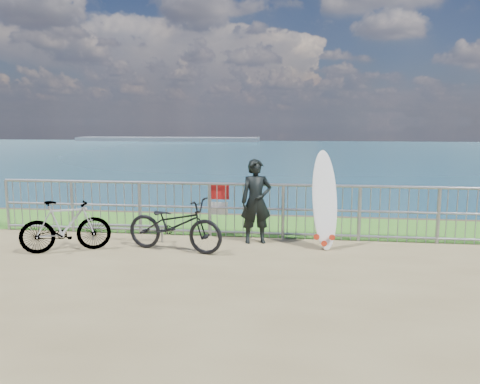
# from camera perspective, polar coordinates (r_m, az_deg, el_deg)

# --- Properties ---
(grass_strip) EXTENTS (120.00, 120.00, 0.00)m
(grass_strip) POSITION_cam_1_polar(r_m,az_deg,el_deg) (10.73, 0.11, -4.03)
(grass_strip) COLOR #337720
(grass_strip) RESTS_ON ground
(seascape) EXTENTS (260.00, 260.00, 5.00)m
(seascape) POSITION_cam_1_polar(r_m,az_deg,el_deg) (161.72, -8.70, 6.19)
(seascape) COLOR brown
(seascape) RESTS_ON ground
(railing) EXTENTS (10.06, 0.10, 1.13)m
(railing) POSITION_cam_1_polar(r_m,az_deg,el_deg) (9.55, -0.66, -2.12)
(railing) COLOR gray
(railing) RESTS_ON ground
(surfer) EXTENTS (0.67, 0.52, 1.64)m
(surfer) POSITION_cam_1_polar(r_m,az_deg,el_deg) (9.08, 1.98, -1.15)
(surfer) COLOR black
(surfer) RESTS_ON ground
(surfboard) EXTENTS (0.59, 0.55, 1.84)m
(surfboard) POSITION_cam_1_polar(r_m,az_deg,el_deg) (8.80, 10.28, -1.40)
(surfboard) COLOR silver
(surfboard) RESTS_ON ground
(bicycle_near) EXTENTS (1.97, 1.04, 0.99)m
(bicycle_near) POSITION_cam_1_polar(r_m,az_deg,el_deg) (8.63, -7.98, -3.95)
(bicycle_near) COLOR black
(bicycle_near) RESTS_ON ground
(bicycle_far) EXTENTS (1.62, 1.09, 0.95)m
(bicycle_far) POSITION_cam_1_polar(r_m,az_deg,el_deg) (9.07, -20.49, -3.92)
(bicycle_far) COLOR black
(bicycle_far) RESTS_ON ground
(bike_rack) EXTENTS (1.63, 0.05, 0.34)m
(bike_rack) POSITION_cam_1_polar(r_m,az_deg,el_deg) (9.55, -13.62, -4.20)
(bike_rack) COLOR gray
(bike_rack) RESTS_ON ground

